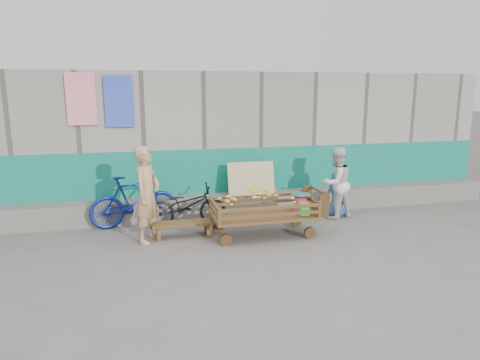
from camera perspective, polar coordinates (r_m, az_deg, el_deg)
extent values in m
plane|color=#585551|center=(7.08, 3.94, -9.83)|extent=(80.00, 80.00, 0.00)
cube|color=gray|center=(10.61, -2.76, 5.84)|extent=(12.00, 3.00, 3.00)
cube|color=#01775C|center=(9.27, -0.88, -0.04)|extent=(12.00, 0.03, 1.40)
cube|color=#62615B|center=(9.16, -0.54, -3.24)|extent=(12.00, 0.50, 0.45)
cube|color=tan|center=(8.98, 1.51, 0.21)|extent=(1.00, 0.19, 0.68)
cube|color=pink|center=(8.87, -20.44, 10.08)|extent=(0.55, 0.03, 1.00)
cube|color=blue|center=(8.82, -15.83, 10.04)|extent=(0.55, 0.03, 1.00)
cube|color=#513B20|center=(7.82, 3.13, -4.70)|extent=(1.86, 0.93, 0.05)
cylinder|color=#391F13|center=(7.41, -1.91, -7.96)|extent=(0.21, 0.06, 0.21)
cube|color=#513B20|center=(7.15, -2.75, -4.86)|extent=(0.05, 0.05, 0.29)
cylinder|color=#391F13|center=(8.04, -2.93, -6.35)|extent=(0.21, 0.06, 0.21)
cube|color=#513B20|center=(7.98, -3.97, -3.11)|extent=(0.05, 0.05, 0.29)
cylinder|color=#391F13|center=(7.86, 9.29, -6.93)|extent=(0.21, 0.06, 0.21)
cube|color=#513B20|center=(7.69, 10.52, -3.85)|extent=(0.05, 0.05, 0.29)
cylinder|color=#391F13|center=(8.45, 7.47, -5.51)|extent=(0.21, 0.06, 0.21)
cube|color=#513B20|center=(8.46, 8.11, -2.32)|extent=(0.05, 0.05, 0.29)
cube|color=#513B20|center=(7.38, 4.13, -4.67)|extent=(1.80, 0.04, 0.05)
cube|color=#513B20|center=(7.35, 4.14, -3.75)|extent=(1.80, 0.04, 0.05)
cube|color=#513B20|center=(8.18, 2.25, -3.00)|extent=(1.80, 0.04, 0.05)
cube|color=#513B20|center=(8.15, 2.26, -2.16)|extent=(1.80, 0.04, 0.05)
cube|color=#513B20|center=(7.58, -3.39, -4.24)|extent=(0.04, 0.87, 0.05)
cube|color=#513B20|center=(7.54, -3.40, -3.33)|extent=(0.04, 0.87, 0.05)
cube|color=#513B20|center=(8.08, 9.25, -3.33)|extent=(0.04, 0.87, 0.05)
cube|color=#513B20|center=(8.05, 9.28, -2.48)|extent=(0.04, 0.87, 0.05)
cylinder|color=#391F13|center=(8.09, 10.52, -1.47)|extent=(0.04, 0.83, 0.04)
cube|color=#391F13|center=(8.45, 8.97, -2.08)|extent=(0.19, 0.04, 0.41)
cube|color=#391F13|center=(7.77, 11.14, -3.39)|extent=(0.19, 0.04, 0.41)
ellipsoid|color=yellow|center=(7.72, 2.42, -2.96)|extent=(1.34, 0.72, 0.45)
cylinder|color=#D13F80|center=(8.01, 8.10, -3.21)|extent=(0.25, 0.25, 0.27)
cylinder|color=silver|center=(7.97, 8.13, -2.21)|extent=(0.03, 0.03, 0.06)
cylinder|color=silver|center=(7.96, 8.14, -1.92)|extent=(0.35, 0.35, 0.02)
cube|color=green|center=(7.74, 8.54, -3.85)|extent=(0.17, 0.12, 0.23)
cube|color=#513B20|center=(7.85, -7.61, -5.74)|extent=(1.11, 0.33, 0.04)
cube|color=#513B20|center=(7.86, -10.83, -6.93)|extent=(0.07, 0.31, 0.22)
cube|color=#513B20|center=(7.95, -4.38, -6.53)|extent=(0.07, 0.31, 0.22)
imported|color=tan|center=(7.57, -12.27, -1.91)|extent=(0.66, 0.74, 1.70)
imported|color=silver|center=(9.04, 12.69, -0.38)|extent=(0.87, 0.77, 1.48)
imported|color=#314B8E|center=(9.18, 12.75, -1.85)|extent=(0.50, 0.34, 0.97)
imported|color=black|center=(8.45, -7.11, -3.37)|extent=(1.55, 0.56, 0.81)
imported|color=navy|center=(8.57, -13.98, -2.72)|extent=(1.75, 0.77, 1.01)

